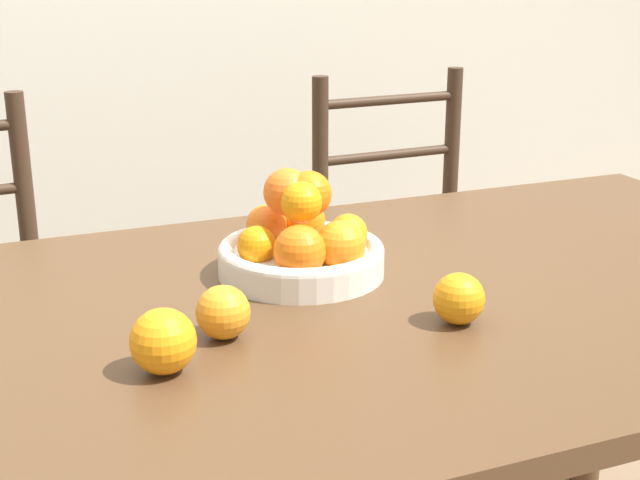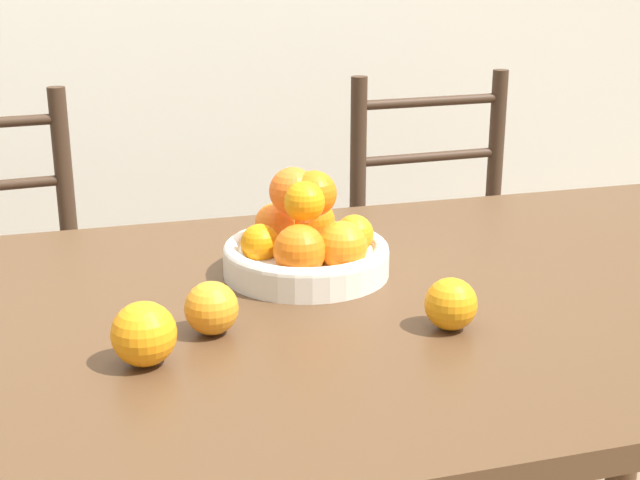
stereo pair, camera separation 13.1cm
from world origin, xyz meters
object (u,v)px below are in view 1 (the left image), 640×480
orange_loose_0 (223,312)px  fruit_bowl (302,244)px  orange_loose_1 (163,341)px  chair_right (412,275)px  orange_loose_2 (459,299)px

orange_loose_0 → fruit_bowl: bearing=45.2°
orange_loose_1 → chair_right: size_ratio=0.09×
orange_loose_0 → orange_loose_2: bearing=-13.4°
orange_loose_0 → orange_loose_1: orange_loose_1 is taller
orange_loose_0 → chair_right: 1.12m
fruit_bowl → orange_loose_1: fruit_bowl is taller
fruit_bowl → orange_loose_0: size_ratio=3.60×
fruit_bowl → chair_right: (0.53, 0.61, -0.34)m
fruit_bowl → chair_right: 0.88m
chair_right → orange_loose_1: bearing=-135.4°
fruit_bowl → chair_right: bearing=49.2°
orange_loose_1 → chair_right: chair_right is taller
orange_loose_0 → chair_right: chair_right is taller
fruit_bowl → chair_right: chair_right is taller
orange_loose_0 → orange_loose_1: 0.12m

